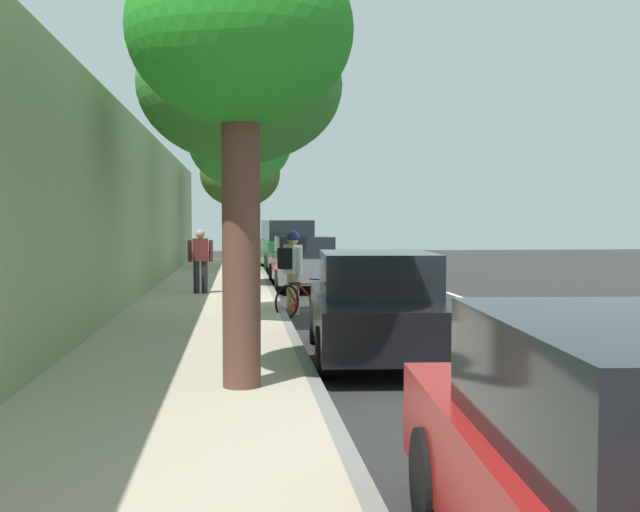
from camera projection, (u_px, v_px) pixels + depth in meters
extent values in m
plane|color=#2A2A2A|center=(387.00, 312.00, 16.16)|extent=(67.52, 67.52, 0.00)
cube|color=#B5A690|center=(202.00, 311.00, 15.74)|extent=(3.09, 42.20, 0.16)
cube|color=gray|center=(280.00, 310.00, 15.92)|extent=(0.16, 42.20, 0.16)
cube|color=white|center=(358.00, 262.00, 36.29)|extent=(0.14, 2.20, 0.01)
cube|color=white|center=(373.00, 267.00, 32.12)|extent=(0.14, 2.20, 0.01)
cube|color=white|center=(393.00, 274.00, 27.95)|extent=(0.14, 2.20, 0.01)
cube|color=white|center=(420.00, 283.00, 23.78)|extent=(0.14, 2.20, 0.01)
cube|color=white|center=(458.00, 296.00, 19.61)|extent=(0.14, 2.20, 0.01)
cube|color=white|center=(517.00, 316.00, 15.44)|extent=(0.14, 2.20, 0.01)
cube|color=white|center=(619.00, 352.00, 11.26)|extent=(0.14, 2.20, 0.01)
cube|color=white|center=(348.00, 313.00, 16.07)|extent=(0.12, 42.20, 0.01)
cube|color=gray|center=(114.00, 212.00, 15.46)|extent=(0.50, 42.20, 4.31)
cube|color=#1E512D|center=(287.00, 252.00, 28.91)|extent=(2.20, 4.81, 0.90)
cube|color=black|center=(287.00, 230.00, 28.87)|extent=(1.87, 3.20, 0.76)
cylinder|color=black|center=(268.00, 264.00, 27.35)|extent=(0.27, 0.77, 0.76)
cylinder|color=black|center=(315.00, 264.00, 27.64)|extent=(0.27, 0.77, 0.76)
cylinder|color=black|center=(261.00, 260.00, 30.21)|extent=(0.27, 0.77, 0.76)
cylinder|color=black|center=(304.00, 260.00, 30.51)|extent=(0.27, 0.77, 0.76)
cube|color=slate|center=(304.00, 268.00, 21.69)|extent=(1.84, 4.43, 0.64)
cube|color=black|center=(304.00, 247.00, 21.66)|extent=(1.59, 2.13, 0.60)
cylinder|color=black|center=(279.00, 282.00, 20.25)|extent=(0.23, 0.66, 0.66)
cylinder|color=black|center=(338.00, 281.00, 20.45)|extent=(0.23, 0.66, 0.66)
cylinder|color=black|center=(273.00, 274.00, 22.96)|extent=(0.23, 0.66, 0.66)
cylinder|color=black|center=(325.00, 274.00, 23.16)|extent=(0.23, 0.66, 0.66)
cube|color=black|center=(377.00, 317.00, 10.72)|extent=(2.04, 4.50, 0.64)
cube|color=black|center=(377.00, 273.00, 10.69)|extent=(1.68, 2.20, 0.60)
cylinder|color=black|center=(325.00, 352.00, 9.33)|extent=(0.26, 0.67, 0.66)
cylinder|color=black|center=(454.00, 351.00, 9.40)|extent=(0.26, 0.67, 0.66)
cylinder|color=black|center=(317.00, 323.00, 12.06)|extent=(0.26, 0.67, 0.66)
cylinder|color=black|center=(417.00, 322.00, 12.12)|extent=(0.26, 0.67, 0.66)
cylinder|color=black|center=(434.00, 480.00, 4.73)|extent=(0.27, 0.67, 0.66)
torus|color=black|center=(321.00, 298.00, 15.75)|extent=(0.53, 0.52, 0.70)
torus|color=black|center=(287.00, 302.00, 14.95)|extent=(0.53, 0.52, 0.70)
cylinder|color=#A51414|center=(308.00, 295.00, 15.44)|extent=(0.49, 0.47, 0.52)
cylinder|color=#A51414|center=(297.00, 297.00, 15.16)|extent=(0.13, 0.12, 0.48)
cylinder|color=#A51414|center=(307.00, 284.00, 15.39)|extent=(0.55, 0.53, 0.05)
cylinder|color=#A51414|center=(293.00, 305.00, 15.08)|extent=(0.28, 0.27, 0.19)
cylinder|color=#A51414|center=(291.00, 294.00, 15.03)|extent=(0.21, 0.21, 0.34)
cylinder|color=#A51414|center=(319.00, 290.00, 15.71)|extent=(0.11, 0.10, 0.34)
cube|color=black|center=(295.00, 284.00, 15.11)|extent=(0.24, 0.24, 0.05)
cylinder|color=black|center=(318.00, 280.00, 15.67)|extent=(0.34, 0.35, 0.03)
cylinder|color=#C6B284|center=(296.00, 294.00, 15.69)|extent=(0.15, 0.15, 0.86)
cylinder|color=#C6B284|center=(290.00, 294.00, 15.85)|extent=(0.15, 0.15, 0.86)
cube|color=white|center=(293.00, 259.00, 15.74)|extent=(0.39, 0.44, 0.61)
cylinder|color=white|center=(300.00, 261.00, 15.53)|extent=(0.10, 0.10, 0.58)
cylinder|color=white|center=(286.00, 260.00, 15.95)|extent=(0.10, 0.10, 0.58)
sphere|color=tan|center=(293.00, 239.00, 15.72)|extent=(0.24, 0.24, 0.24)
sphere|color=navy|center=(293.00, 237.00, 15.71)|extent=(0.27, 0.27, 0.27)
cube|color=black|center=(285.00, 259.00, 15.62)|extent=(0.30, 0.35, 0.44)
cylinder|color=brown|center=(240.00, 231.00, 30.29)|extent=(0.44, 0.44, 2.82)
ellipsoid|color=#446524|center=(240.00, 174.00, 30.18)|extent=(3.22, 3.22, 2.72)
cylinder|color=brown|center=(240.00, 228.00, 20.48)|extent=(0.28, 0.28, 3.21)
ellipsoid|color=#338F30|center=(240.00, 141.00, 20.36)|extent=(2.82, 2.82, 2.51)
cylinder|color=brown|center=(241.00, 232.00, 13.42)|extent=(0.43, 0.43, 3.21)
ellipsoid|color=#367E2E|center=(240.00, 85.00, 13.29)|extent=(3.63, 3.63, 2.74)
cylinder|color=brown|center=(241.00, 241.00, 8.10)|extent=(0.41, 0.41, 3.17)
ellipsoid|color=#269024|center=(240.00, 30.00, 8.00)|extent=(2.43, 2.43, 2.02)
cylinder|color=black|center=(205.00, 277.00, 18.68)|extent=(0.15, 0.15, 0.80)
cylinder|color=black|center=(196.00, 277.00, 18.66)|extent=(0.15, 0.15, 0.80)
cube|color=#591E1E|center=(200.00, 250.00, 18.64)|extent=(0.38, 0.23, 0.57)
cylinder|color=#591E1E|center=(211.00, 251.00, 18.67)|extent=(0.10, 0.10, 0.54)
cylinder|color=#591E1E|center=(190.00, 251.00, 18.62)|extent=(0.10, 0.10, 0.54)
sphere|color=tan|center=(200.00, 234.00, 18.62)|extent=(0.23, 0.23, 0.23)
cylinder|color=red|center=(251.00, 261.00, 27.01)|extent=(0.22, 0.22, 0.70)
sphere|color=red|center=(251.00, 251.00, 26.99)|extent=(0.20, 0.20, 0.20)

